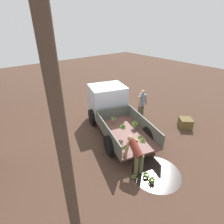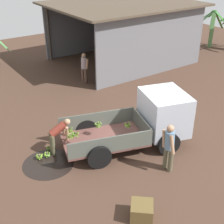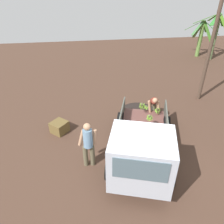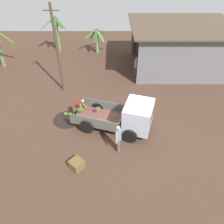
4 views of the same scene
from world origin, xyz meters
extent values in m
plane|color=#473125|center=(0.00, 0.00, 0.00)|extent=(36.00, 36.00, 0.00)
cylinder|color=black|center=(-3.90, 0.78, 0.00)|extent=(1.79, 1.79, 0.01)
cube|color=brown|center=(-1.82, 0.39, 0.46)|extent=(3.41, 2.65, 0.08)
cube|color=#51564D|center=(-1.56, 1.25, 0.80)|extent=(2.88, 0.94, 0.60)
cube|color=#51564D|center=(-2.09, -0.46, 0.80)|extent=(2.88, 0.94, 0.60)
cube|color=#51564D|center=(-0.42, -0.04, 0.80)|extent=(0.60, 1.78, 0.60)
cube|color=#ACB3C1|center=(0.44, -0.31, 1.19)|extent=(1.97, 2.17, 1.54)
cube|color=#4C606B|center=(1.17, -0.54, 1.50)|extent=(0.46, 1.39, 0.68)
cylinder|color=black|center=(0.51, 0.67, 0.42)|extent=(0.87, 0.46, 0.85)
cylinder|color=black|center=(-0.06, -1.16, 0.42)|extent=(0.87, 0.46, 0.85)
cylinder|color=black|center=(-1.97, 1.44, 0.42)|extent=(0.87, 0.46, 0.85)
cylinder|color=black|center=(-2.54, -0.38, 0.42)|extent=(0.87, 0.46, 0.85)
sphere|color=brown|center=(-1.90, 0.66, 1.04)|extent=(0.08, 0.08, 0.08)
cylinder|color=#7B9D46|center=(-1.96, 0.61, 0.97)|extent=(0.16, 0.18, 0.16)
cylinder|color=#598528|center=(-1.90, 0.59, 0.97)|extent=(0.19, 0.05, 0.17)
cylinder|color=olive|center=(-1.86, 0.62, 0.96)|extent=(0.15, 0.15, 0.19)
cylinder|color=#73AA2D|center=(-1.82, 0.65, 0.98)|extent=(0.06, 0.21, 0.15)
cylinder|color=#75A645|center=(-1.85, 0.71, 0.97)|extent=(0.17, 0.16, 0.17)
cylinder|color=#4B7D1B|center=(-1.89, 0.75, 0.99)|extent=(0.21, 0.06, 0.12)
cylinder|color=olive|center=(-1.94, 0.70, 0.95)|extent=(0.14, 0.15, 0.20)
cylinder|color=#4D7523|center=(-1.98, 0.66, 0.97)|extent=(0.05, 0.19, 0.16)
sphere|color=#403A2A|center=(-2.74, 1.29, 0.79)|extent=(0.08, 0.08, 0.08)
cylinder|color=olive|center=(-2.77, 1.34, 0.70)|extent=(0.16, 0.11, 0.19)
cylinder|color=#74A62D|center=(-2.83, 1.29, 0.73)|extent=(0.05, 0.21, 0.13)
cylinder|color=olive|center=(-2.79, 1.24, 0.71)|extent=(0.15, 0.16, 0.17)
cylinder|color=#639B26|center=(-2.72, 1.22, 0.71)|extent=(0.19, 0.09, 0.17)
cylinder|color=#597826|center=(-2.69, 1.28, 0.70)|extent=(0.05, 0.16, 0.19)
cylinder|color=#56822D|center=(-2.69, 1.36, 0.74)|extent=(0.19, 0.16, 0.12)
sphere|color=#403A29|center=(-1.78, -0.21, 0.81)|extent=(0.09, 0.09, 0.09)
cylinder|color=olive|center=(-1.77, -0.15, 0.71)|extent=(0.19, 0.08, 0.22)
cylinder|color=#6BA238|center=(-1.83, -0.16, 0.72)|extent=(0.17, 0.15, 0.22)
cylinder|color=olive|center=(-1.87, -0.20, 0.73)|extent=(0.07, 0.22, 0.19)
cylinder|color=#80A246|center=(-1.86, -0.25, 0.74)|extent=(0.14, 0.22, 0.18)
cylinder|color=#779E45|center=(-1.82, -0.29, 0.74)|extent=(0.22, 0.12, 0.19)
cylinder|color=#527623|center=(-1.73, -0.28, 0.74)|extent=(0.21, 0.18, 0.17)
cylinder|color=#50791F|center=(-1.69, -0.24, 0.76)|extent=(0.11, 0.25, 0.13)
cylinder|color=#8AB047|center=(-1.72, -0.16, 0.73)|extent=(0.16, 0.20, 0.20)
sphere|color=#433C2B|center=(-0.83, 0.28, 0.84)|extent=(0.08, 0.08, 0.08)
cylinder|color=#7CB232|center=(-0.80, 0.35, 0.78)|extent=(0.19, 0.10, 0.14)
cylinder|color=olive|center=(-0.90, 0.31, 0.79)|extent=(0.13, 0.19, 0.12)
cylinder|color=#6CA627|center=(-0.88, 0.24, 0.76)|extent=(0.13, 0.17, 0.17)
cylinder|color=#5B8823|center=(-0.81, 0.22, 0.76)|extent=(0.17, 0.09, 0.18)
cylinder|color=#6DAD26|center=(-0.76, 0.29, 0.77)|extent=(0.07, 0.19, 0.16)
sphere|color=brown|center=(-3.04, 0.65, 0.96)|extent=(0.08, 0.08, 0.08)
cylinder|color=#50781F|center=(-3.01, 0.73, 0.92)|extent=(0.19, 0.10, 0.11)
cylinder|color=#7FA53C|center=(-3.08, 0.71, 0.90)|extent=(0.17, 0.14, 0.13)
cylinder|color=olive|center=(-3.09, 0.64, 0.89)|extent=(0.08, 0.16, 0.16)
cylinder|color=olive|center=(-3.05, 0.60, 0.88)|extent=(0.16, 0.08, 0.17)
cylinder|color=#669B23|center=(-2.99, 0.61, 0.89)|extent=(0.15, 0.16, 0.15)
cylinder|color=#578A25|center=(-2.97, 0.68, 0.90)|extent=(0.10, 0.19, 0.13)
sphere|color=#4A4330|center=(-2.86, 0.60, 0.99)|extent=(0.08, 0.08, 0.08)
cylinder|color=olive|center=(-2.79, 0.59, 0.91)|extent=(0.07, 0.18, 0.16)
cylinder|color=#73AE30|center=(-2.80, 0.65, 0.92)|extent=(0.16, 0.17, 0.14)
cylinder|color=#47761B|center=(-2.89, 0.67, 0.92)|extent=(0.19, 0.11, 0.15)
cylinder|color=#619D29|center=(-2.93, 0.63, 0.93)|extent=(0.09, 0.20, 0.14)
cylinder|color=olive|center=(-2.91, 0.54, 0.93)|extent=(0.17, 0.16, 0.13)
cylinder|color=#547319|center=(-2.84, 0.55, 0.90)|extent=(0.15, 0.08, 0.19)
cylinder|color=#47352A|center=(-4.76, 4.33, 3.05)|extent=(0.17, 0.17, 6.11)
cylinder|color=#5D7F3A|center=(-11.66, 7.65, 1.36)|extent=(0.30, 0.30, 2.73)
cube|color=#3A6821|center=(-11.05, 7.77, 2.11)|extent=(1.30, 0.50, 1.34)
cube|color=#297624|center=(-11.37, 8.21, 2.31)|extent=(0.79, 1.22, 0.96)
cube|color=#2E5B17|center=(-12.00, 8.04, 2.25)|extent=(0.85, 0.93, 1.06)
cube|color=#5F8143|center=(-12.22, 7.64, 2.01)|extent=(1.14, 0.29, 1.54)
cube|color=#28571A|center=(-12.03, 7.12, 2.36)|extent=(0.89, 1.18, 0.85)
cube|color=#3C6C3A|center=(-11.39, 7.13, 2.30)|extent=(0.73, 1.14, 0.96)
cylinder|color=#5C6F44|center=(-10.83, 8.28, 1.66)|extent=(0.35, 0.35, 3.33)
cube|color=#44721C|center=(-10.15, 8.40, 2.72)|extent=(1.42, 0.51, 1.32)
cube|color=#44893E|center=(-10.63, 8.63, 2.91)|extent=(0.59, 0.81, 0.95)
cube|color=#3B892F|center=(-11.25, 8.80, 2.84)|extent=(1.03, 1.20, 1.09)
cube|color=#4B842E|center=(-11.63, 8.36, 2.99)|extent=(1.63, 0.35, 0.79)
cube|color=#2D5D19|center=(-11.31, 7.59, 2.96)|extent=(1.21, 1.57, 0.85)
cube|color=#2C7029|center=(-10.46, 7.82, 3.04)|extent=(0.96, 1.11, 0.70)
cylinder|color=brown|center=(-0.71, -1.92, 0.42)|extent=(0.17, 0.17, 0.84)
cylinder|color=brown|center=(-0.70, -1.68, 0.42)|extent=(0.17, 0.17, 0.84)
cylinder|color=#6384A0|center=(-0.72, -1.80, 1.17)|extent=(0.35, 0.31, 0.67)
sphere|color=tan|center=(-0.74, -1.80, 1.62)|extent=(0.24, 0.24, 0.24)
cylinder|color=tan|center=(-0.82, -2.01, 1.15)|extent=(0.11, 0.26, 0.63)
cylinder|color=tan|center=(-0.77, -1.59, 1.14)|extent=(0.11, 0.18, 0.63)
cylinder|color=brown|center=(-3.45, 1.40, 0.39)|extent=(0.18, 0.18, 0.78)
cylinder|color=brown|center=(-3.50, 1.18, 0.39)|extent=(0.18, 0.18, 0.78)
cylinder|color=maroon|center=(-3.22, 1.24, 0.95)|extent=(0.72, 0.42, 0.57)
sphere|color=tan|center=(-2.87, 1.17, 1.17)|extent=(0.22, 0.22, 0.22)
cylinder|color=tan|center=(-2.92, 1.38, 0.80)|extent=(0.14, 0.21, 0.59)
cylinder|color=tan|center=(-3.00, 0.99, 0.80)|extent=(0.14, 0.21, 0.59)
sphere|color=brown|center=(-4.04, 1.22, 0.17)|extent=(0.09, 0.09, 0.09)
cylinder|color=#59881F|center=(-3.99, 1.16, 0.12)|extent=(0.17, 0.16, 0.12)
cylinder|color=#7DA733|center=(-3.98, 1.21, 0.10)|extent=(0.06, 0.17, 0.17)
cylinder|color=#7DA930|center=(-3.98, 1.27, 0.12)|extent=(0.17, 0.17, 0.12)
cylinder|color=#6EA63A|center=(-4.05, 1.26, 0.09)|extent=(0.15, 0.07, 0.18)
cylinder|color=olive|center=(-4.10, 1.25, 0.12)|extent=(0.13, 0.19, 0.13)
cylinder|color=#76AA2A|center=(-4.10, 1.19, 0.10)|extent=(0.12, 0.18, 0.16)
cylinder|color=olive|center=(-4.06, 1.15, 0.12)|extent=(0.19, 0.11, 0.13)
sphere|color=brown|center=(-3.53, 1.57, 0.11)|extent=(0.06, 0.06, 0.06)
cylinder|color=#81AC3B|center=(-3.51, 1.53, 0.07)|extent=(0.13, 0.07, 0.10)
cylinder|color=olive|center=(-3.48, 1.58, 0.07)|extent=(0.05, 0.13, 0.11)
cylinder|color=olive|center=(-3.52, 1.61, 0.06)|extent=(0.11, 0.05, 0.12)
cylinder|color=#79AB35|center=(-3.56, 1.60, 0.07)|extent=(0.09, 0.12, 0.11)
cylinder|color=#75B12E|center=(-3.56, 1.53, 0.08)|extent=(0.12, 0.11, 0.10)
sphere|color=#4D4532|center=(-3.76, 1.18, 0.15)|extent=(0.08, 0.08, 0.08)
cylinder|color=#51791A|center=(-3.76, 1.26, 0.11)|extent=(0.19, 0.07, 0.12)
cylinder|color=#77A637|center=(-3.82, 1.23, 0.11)|extent=(0.15, 0.18, 0.12)
cylinder|color=olive|center=(-3.81, 1.18, 0.08)|extent=(0.07, 0.17, 0.16)
cylinder|color=#7AB045|center=(-3.79, 1.11, 0.11)|extent=(0.19, 0.13, 0.11)
cylinder|color=olive|center=(-3.72, 1.13, 0.08)|extent=(0.16, 0.13, 0.16)
cylinder|color=olive|center=(-3.69, 1.17, 0.09)|extent=(0.08, 0.18, 0.15)
cylinder|color=#567927|center=(-3.71, 1.23, 0.10)|extent=(0.17, 0.16, 0.13)
cube|color=brown|center=(-2.80, -2.95, 0.24)|extent=(0.87, 0.87, 0.48)
camera|label=1|loc=(-6.49, 4.94, 4.95)|focal=28.00mm
camera|label=2|loc=(-7.09, -7.64, 6.71)|focal=50.00mm
camera|label=3|loc=(4.92, -1.80, 5.71)|focal=35.00mm
camera|label=4|loc=(-1.05, -9.85, 9.00)|focal=35.00mm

